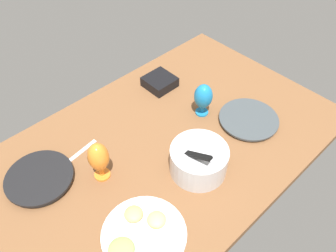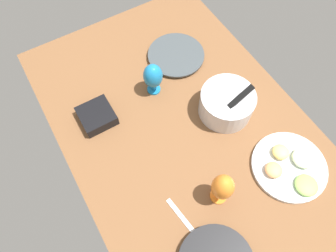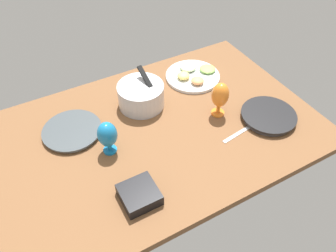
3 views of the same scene
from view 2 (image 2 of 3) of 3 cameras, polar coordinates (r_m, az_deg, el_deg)
The scene contains 8 objects.
ground_plane at distance 141.86cm, azimuth 3.04°, elevation -0.71°, with size 160.00×104.00×4.00cm, color brown.
dinner_plate_left at distance 162.15cm, azimuth 1.48°, elevation 12.81°, with size 28.73×28.73×2.36cm.
mixing_bowl at distance 140.99cm, azimuth 10.71°, elevation 4.16°, with size 24.23×24.23×18.60cm.
fruit_platter at distance 140.19cm, azimuth 21.50°, elevation -6.88°, with size 31.48×31.48×5.37cm.
hurricane_glass_blue at distance 142.34cm, azimuth -2.78°, elevation 9.04°, with size 8.99×8.99×17.46cm.
hurricane_glass_orange at distance 118.83cm, azimuth 9.98°, elevation -11.04°, with size 8.68×8.68×19.33cm.
square_bowl_black at distance 143.14cm, azimuth -12.95°, elevation 1.89°, with size 14.83×14.83×5.40cm.
fork_by_right_plate at distance 126.28cm, azimuth 2.60°, elevation -16.39°, with size 18.00×1.80×0.60cm, color silver.
Camera 2 is at (52.10, -39.55, 123.89)cm, focal length 33.23 mm.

